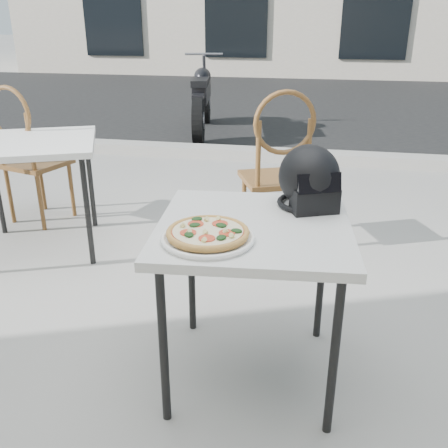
% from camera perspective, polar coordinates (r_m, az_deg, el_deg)
% --- Properties ---
extents(ground, '(80.00, 80.00, 0.00)m').
position_cam_1_polar(ground, '(2.89, -2.84, -8.17)').
color(ground, gray).
rests_on(ground, ground).
extents(street_asphalt, '(30.00, 8.00, 0.00)m').
position_cam_1_polar(street_asphalt, '(9.54, 7.47, 13.54)').
color(street_asphalt, black).
rests_on(street_asphalt, ground).
extents(curb, '(30.00, 0.25, 0.12)m').
position_cam_1_polar(curb, '(5.62, 4.49, 7.94)').
color(curb, '#9C9992').
rests_on(curb, ground).
extents(cafe_table_main, '(0.82, 0.82, 0.72)m').
position_cam_1_polar(cafe_table_main, '(2.00, 3.41, -1.69)').
color(cafe_table_main, silver).
rests_on(cafe_table_main, ground).
extents(plate, '(0.45, 0.45, 0.02)m').
position_cam_1_polar(plate, '(1.82, -1.85, -1.62)').
color(plate, white).
rests_on(plate, cafe_table_main).
extents(pizza, '(0.39, 0.39, 0.04)m').
position_cam_1_polar(pizza, '(1.81, -1.85, -0.94)').
color(pizza, '#C29047').
rests_on(pizza, plate).
extents(helmet, '(0.34, 0.35, 0.27)m').
position_cam_1_polar(helmet, '(2.15, 9.75, 4.98)').
color(helmet, black).
rests_on(helmet, cafe_table_main).
extents(cafe_chair_main, '(0.54, 0.54, 1.08)m').
position_cam_1_polar(cafe_chair_main, '(3.29, 6.23, 7.00)').
color(cafe_chair_main, brown).
rests_on(cafe_chair_main, ground).
extents(cafe_table_side, '(1.04, 1.04, 0.75)m').
position_cam_1_polar(cafe_table_side, '(3.47, -21.11, 7.81)').
color(cafe_table_side, silver).
rests_on(cafe_table_side, ground).
extents(cafe_chair_side, '(0.50, 0.50, 1.05)m').
position_cam_1_polar(cafe_chair_side, '(3.98, -21.64, 8.02)').
color(cafe_chair_side, brown).
rests_on(cafe_chair_side, ground).
extents(motorcycle, '(0.58, 2.03, 1.01)m').
position_cam_1_polar(motorcycle, '(6.92, -2.52, 14.00)').
color(motorcycle, black).
rests_on(motorcycle, street_asphalt).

